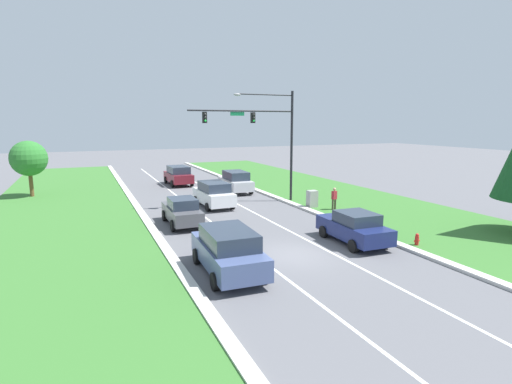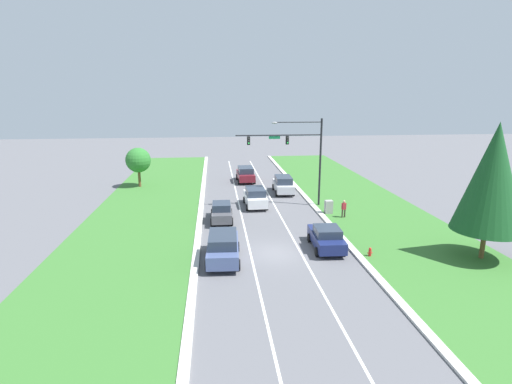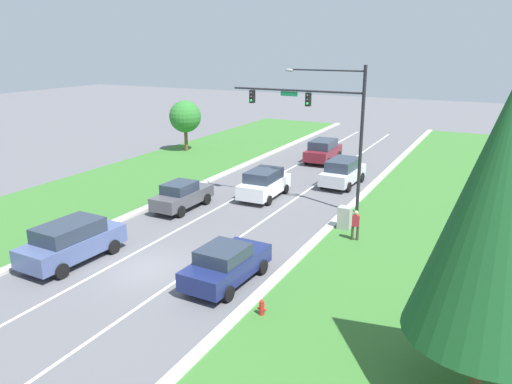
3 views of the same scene
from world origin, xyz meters
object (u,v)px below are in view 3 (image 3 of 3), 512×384
at_px(traffic_signal_mast, 324,115).
at_px(navy_sedan, 226,264).
at_px(white_suv, 264,183).
at_px(slate_blue_suv, 72,241).
at_px(fire_hydrant, 262,308).
at_px(pedestrian, 355,224).
at_px(conifer_near_right_tree, 501,211).
at_px(graphite_sedan, 182,195).
at_px(silver_suv, 343,172).
at_px(oak_near_left_tree, 185,117).
at_px(burgundy_suv, 323,150).
at_px(utility_cabinet, 345,218).

relative_size(traffic_signal_mast, navy_sedan, 1.88).
xyz_separation_m(navy_sedan, white_suv, (-4.01, 11.88, 0.12)).
xyz_separation_m(slate_blue_suv, fire_hydrant, (10.20, -0.43, -0.67)).
height_order(pedestrian, conifer_near_right_tree, conifer_near_right_tree).
xyz_separation_m(graphite_sedan, navy_sedan, (7.50, -7.40, -0.02)).
bearing_deg(pedestrian, silver_suv, -83.00).
relative_size(graphite_sedan, oak_near_left_tree, 0.94).
relative_size(burgundy_suv, white_suv, 1.03).
bearing_deg(pedestrian, navy_sedan, 49.00).
bearing_deg(utility_cabinet, slate_blue_suv, -135.90).
distance_m(traffic_signal_mast, silver_suv, 7.42).
xyz_separation_m(silver_suv, oak_near_left_tree, (-16.90, 4.67, 2.31)).
distance_m(graphite_sedan, silver_suv, 12.16).
bearing_deg(traffic_signal_mast, graphite_sedan, -151.60).
xyz_separation_m(traffic_signal_mast, utility_cabinet, (2.49, -3.04, -5.16)).
bearing_deg(navy_sedan, utility_cabinet, 75.41).
distance_m(traffic_signal_mast, navy_sedan, 12.55).
bearing_deg(oak_near_left_tree, traffic_signal_mast, -30.81).
bearing_deg(burgundy_suv, traffic_signal_mast, -72.27).
height_order(burgundy_suv, conifer_near_right_tree, conifer_near_right_tree).
bearing_deg(slate_blue_suv, conifer_near_right_tree, -2.56).
bearing_deg(navy_sedan, traffic_signal_mast, 91.90).
bearing_deg(oak_near_left_tree, navy_sedan, -51.84).
height_order(slate_blue_suv, white_suv, slate_blue_suv).
height_order(slate_blue_suv, pedestrian, slate_blue_suv).
relative_size(utility_cabinet, conifer_near_right_tree, 0.14).
height_order(burgundy_suv, utility_cabinet, burgundy_suv).
height_order(utility_cabinet, pedestrian, pedestrian).
bearing_deg(navy_sedan, fire_hydrant, -32.47).
xyz_separation_m(traffic_signal_mast, fire_hydrant, (2.49, -13.35, -5.48)).
bearing_deg(utility_cabinet, white_suv, 152.82).
bearing_deg(silver_suv, slate_blue_suv, -109.55).
distance_m(traffic_signal_mast, slate_blue_suv, 15.79).
bearing_deg(conifer_near_right_tree, traffic_signal_mast, 124.73).
xyz_separation_m(white_suv, utility_cabinet, (6.62, -3.40, -0.32)).
distance_m(traffic_signal_mast, pedestrian, 7.47).
xyz_separation_m(navy_sedan, pedestrian, (3.61, 7.08, 0.08)).
height_order(utility_cabinet, oak_near_left_tree, oak_near_left_tree).
bearing_deg(burgundy_suv, utility_cabinet, -67.57).
xyz_separation_m(traffic_signal_mast, graphite_sedan, (-7.62, -4.12, -4.95)).
xyz_separation_m(traffic_signal_mast, oak_near_left_tree, (-17.27, 10.30, -2.50)).
relative_size(graphite_sedan, navy_sedan, 0.97).
distance_m(white_suv, oak_near_left_tree, 16.64).
xyz_separation_m(traffic_signal_mast, burgundy_suv, (-4.19, 12.11, -4.81)).
relative_size(traffic_signal_mast, conifer_near_right_tree, 0.94).
height_order(traffic_signal_mast, utility_cabinet, traffic_signal_mast).
relative_size(pedestrian, oak_near_left_tree, 0.35).
bearing_deg(oak_near_left_tree, pedestrian, -35.37).
height_order(traffic_signal_mast, oak_near_left_tree, traffic_signal_mast).
distance_m(traffic_signal_mast, utility_cabinet, 6.49).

